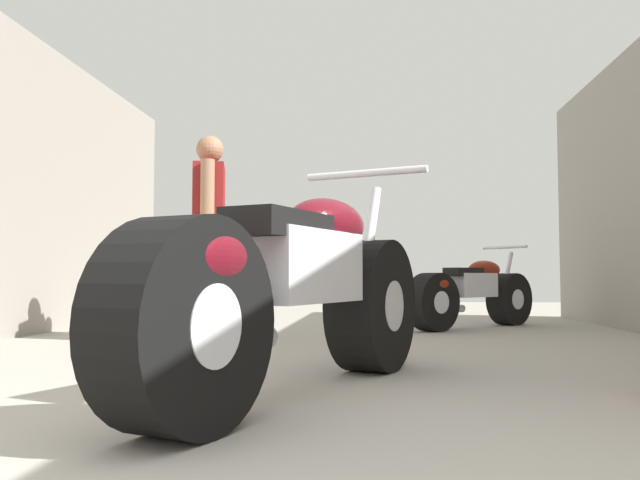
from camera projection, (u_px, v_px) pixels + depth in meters
ground_plane at (329, 351)px, 4.43m from camera, size 17.61×17.61×0.00m
motorcycle_maroon_cruiser at (297, 291)px, 2.75m from camera, size 1.12×2.21×1.07m
motorcycle_black_naked at (471, 294)px, 6.40m from camera, size 1.39×1.39×0.83m
mechanic_in_blue at (209, 224)px, 5.18m from camera, size 0.32×0.66×1.63m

